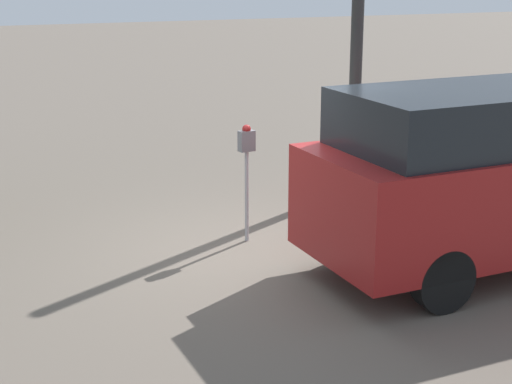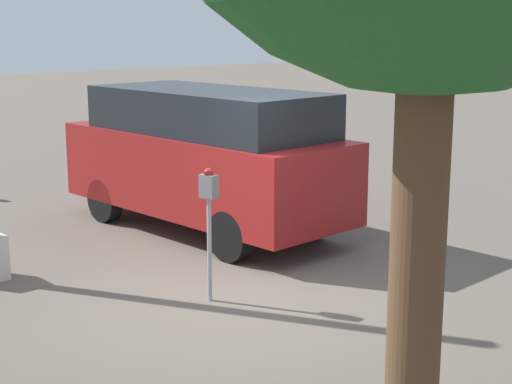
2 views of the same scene
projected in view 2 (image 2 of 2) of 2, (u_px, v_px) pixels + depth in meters
ground_plane at (243, 295)px, 9.03m from camera, size 80.00×80.00×0.00m
parking_meter_near at (209, 204)px, 8.62m from camera, size 0.21×0.14×1.52m
parked_van at (205, 155)px, 11.64m from camera, size 4.82×1.98×2.13m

